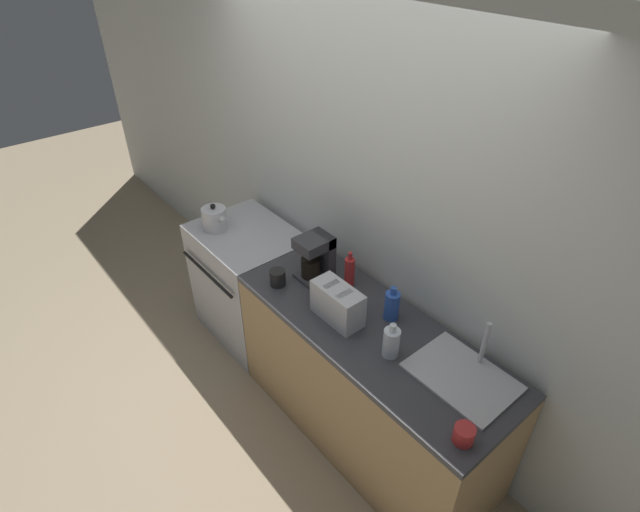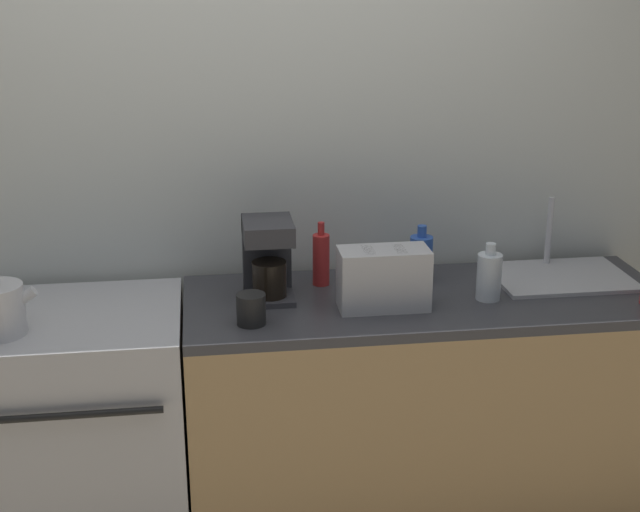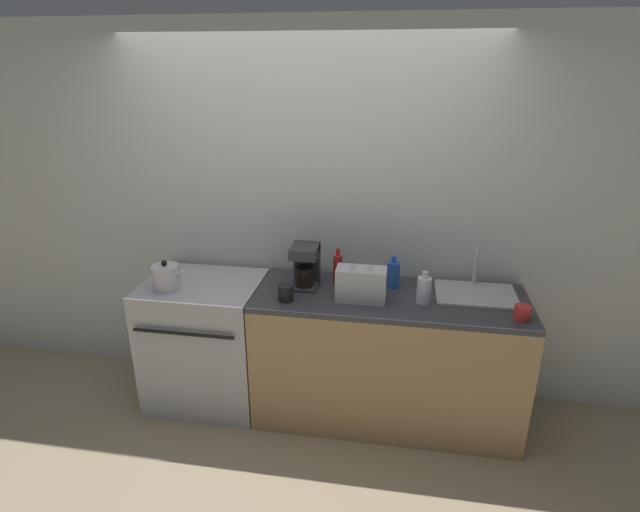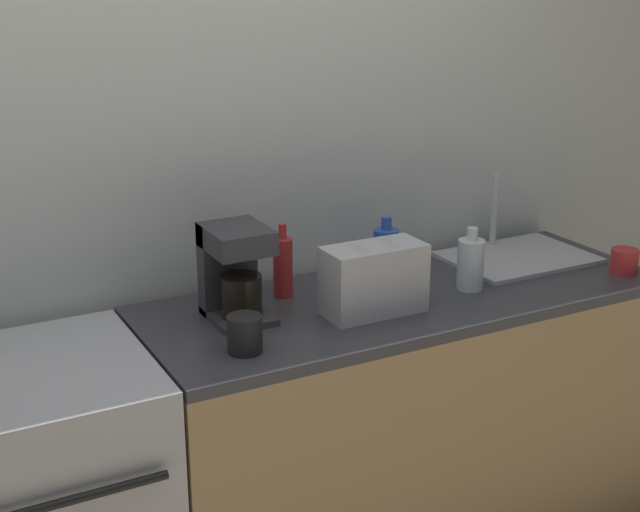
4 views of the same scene
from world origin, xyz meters
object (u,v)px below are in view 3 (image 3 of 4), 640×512
object	(u,v)px
cup_black	(286,293)
toaster	(361,284)
cup_red	(522,313)
kettle	(166,277)
stove	(206,340)
bottle_blue	(393,274)
bottle_red	(338,268)
bottle_clear	(424,290)
coffee_maker	(306,264)

from	to	relation	value
cup_black	toaster	bearing A→B (deg)	10.07
cup_red	kettle	bearing A→B (deg)	178.84
stove	bottle_blue	xyz separation A→B (m)	(1.29, 0.16, 0.54)
bottle_red	bottle_clear	distance (m)	0.61
kettle	cup_black	size ratio (longest dim) A/B	2.08
toaster	bottle_red	xyz separation A→B (m)	(-0.18, 0.26, -0.01)
stove	kettle	bearing A→B (deg)	-143.08
cup_red	bottle_red	bearing A→B (deg)	162.59
stove	cup_black	bearing A→B (deg)	-14.51
toaster	bottle_clear	size ratio (longest dim) A/B	1.49
stove	coffee_maker	bearing A→B (deg)	6.70
bottle_blue	toaster	bearing A→B (deg)	-129.08
bottle_blue	cup_red	bearing A→B (deg)	-23.86
bottle_blue	kettle	bearing A→B (deg)	-168.82
kettle	cup_black	xyz separation A→B (m)	(0.81, -0.03, -0.03)
stove	kettle	distance (m)	0.58
stove	bottle_red	bearing A→B (deg)	10.84
bottle_clear	cup_black	size ratio (longest dim) A/B	1.97
kettle	cup_red	world-z (taller)	kettle
stove	bottle_clear	world-z (taller)	bottle_clear
bottle_red	bottle_blue	bearing A→B (deg)	-3.03
bottle_clear	bottle_red	bearing A→B (deg)	158.15
bottle_red	cup_red	xyz separation A→B (m)	(1.13, -0.35, -0.06)
cup_black	bottle_clear	bearing A→B (deg)	7.40
toaster	cup_black	bearing A→B (deg)	-169.93
toaster	cup_red	bearing A→B (deg)	-5.91
bottle_blue	bottle_red	world-z (taller)	bottle_red
kettle	cup_black	world-z (taller)	kettle
cup_red	cup_black	bearing A→B (deg)	179.35
toaster	cup_red	size ratio (longest dim) A/B	3.29
toaster	bottle_blue	size ratio (longest dim) A/B	1.42
kettle	bottle_blue	bearing A→B (deg)	11.18
kettle	bottle_clear	world-z (taller)	bottle_clear
bottle_clear	bottle_blue	bearing A→B (deg)	133.15
cup_black	cup_red	bearing A→B (deg)	-0.65
stove	bottle_red	world-z (taller)	bottle_red
bottle_blue	bottle_red	size ratio (longest dim) A/B	0.91
bottle_red	bottle_clear	size ratio (longest dim) A/B	1.16
toaster	bottle_blue	distance (m)	0.30
stove	kettle	size ratio (longest dim) A/B	4.18
bottle_clear	stove	bearing A→B (deg)	177.95
bottle_red	coffee_maker	bearing A→B (deg)	-155.77
cup_black	kettle	bearing A→B (deg)	177.95
bottle_blue	bottle_red	bearing A→B (deg)	176.97
bottle_blue	bottle_clear	size ratio (longest dim) A/B	1.05
toaster	cup_black	world-z (taller)	toaster
coffee_maker	bottle_clear	world-z (taller)	coffee_maker
stove	cup_red	distance (m)	2.11
bottle_blue	bottle_clear	bearing A→B (deg)	-46.85
bottle_red	cup_black	distance (m)	0.44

